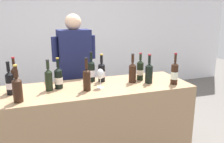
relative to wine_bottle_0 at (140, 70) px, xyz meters
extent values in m
cube|color=white|center=(-0.57, 2.52, 0.37)|extent=(8.00, 0.10, 2.80)
cube|color=#9E7A56|center=(-0.57, -0.08, -0.58)|extent=(2.07, 0.69, 0.91)
cylinder|color=black|center=(0.00, 0.00, -0.02)|extent=(0.08, 0.08, 0.20)
cone|color=black|center=(0.00, 0.00, 0.10)|extent=(0.08, 0.08, 0.03)
cylinder|color=black|center=(0.00, 0.00, 0.15)|extent=(0.03, 0.03, 0.07)
cylinder|color=maroon|center=(0.00, 0.00, 0.19)|extent=(0.03, 0.03, 0.01)
cylinder|color=#F2E1C5|center=(0.00, 0.00, -0.03)|extent=(0.08, 0.08, 0.06)
cylinder|color=black|center=(-0.93, -0.02, -0.02)|extent=(0.08, 0.08, 0.19)
cone|color=black|center=(-0.93, -0.02, 0.09)|extent=(0.08, 0.08, 0.03)
cylinder|color=black|center=(-0.93, -0.02, 0.15)|extent=(0.03, 0.03, 0.09)
cylinder|color=#B79333|center=(-0.93, -0.02, 0.20)|extent=(0.03, 0.03, 0.01)
cylinder|color=beige|center=(-0.93, -0.02, -0.03)|extent=(0.08, 0.08, 0.07)
cylinder|color=black|center=(-1.31, -0.28, -0.02)|extent=(0.08, 0.08, 0.19)
cone|color=black|center=(-1.31, -0.28, 0.09)|extent=(0.08, 0.08, 0.03)
cylinder|color=black|center=(-1.31, -0.28, 0.15)|extent=(0.03, 0.03, 0.10)
cylinder|color=#B79333|center=(-1.31, -0.28, 0.21)|extent=(0.04, 0.04, 0.01)
cylinder|color=black|center=(-0.55, 0.12, -0.01)|extent=(0.08, 0.08, 0.21)
cone|color=black|center=(-0.55, 0.12, 0.11)|extent=(0.08, 0.08, 0.03)
cylinder|color=black|center=(-0.55, 0.12, 0.17)|extent=(0.03, 0.03, 0.08)
cylinder|color=black|center=(-0.55, 0.12, 0.22)|extent=(0.04, 0.04, 0.01)
cylinder|color=silver|center=(-0.55, 0.12, -0.02)|extent=(0.08, 0.08, 0.08)
cylinder|color=black|center=(-0.44, 0.08, -0.02)|extent=(0.08, 0.08, 0.19)
cone|color=black|center=(-0.44, 0.08, 0.08)|extent=(0.08, 0.08, 0.03)
cylinder|color=black|center=(-0.44, 0.08, 0.14)|extent=(0.03, 0.03, 0.09)
cylinder|color=#B79333|center=(-0.44, 0.08, 0.19)|extent=(0.04, 0.04, 0.01)
cylinder|color=silver|center=(-0.44, 0.08, -0.03)|extent=(0.08, 0.08, 0.07)
cylinder|color=black|center=(0.04, -0.14, -0.02)|extent=(0.08, 0.08, 0.19)
cone|color=black|center=(0.04, -0.14, 0.09)|extent=(0.08, 0.08, 0.03)
cylinder|color=black|center=(0.04, -0.14, 0.15)|extent=(0.03, 0.03, 0.09)
cylinder|color=maroon|center=(0.04, -0.14, 0.20)|extent=(0.03, 0.03, 0.01)
cylinder|color=black|center=(0.29, -0.27, -0.01)|extent=(0.08, 0.08, 0.22)
cone|color=black|center=(0.29, -0.27, 0.11)|extent=(0.08, 0.08, 0.03)
cylinder|color=black|center=(0.29, -0.27, 0.17)|extent=(0.03, 0.03, 0.09)
cylinder|color=maroon|center=(0.29, -0.27, 0.22)|extent=(0.03, 0.03, 0.01)
cylinder|color=silver|center=(0.29, -0.27, -0.02)|extent=(0.08, 0.08, 0.08)
cylinder|color=black|center=(-1.35, 0.05, -0.01)|extent=(0.07, 0.07, 0.21)
cone|color=black|center=(-1.35, 0.05, 0.11)|extent=(0.07, 0.07, 0.04)
cylinder|color=black|center=(-1.35, 0.05, 0.17)|extent=(0.03, 0.03, 0.08)
cylinder|color=maroon|center=(-1.35, 0.05, 0.22)|extent=(0.03, 0.03, 0.01)
cylinder|color=silver|center=(-1.35, 0.05, -0.02)|extent=(0.07, 0.07, 0.08)
cylinder|color=black|center=(-0.67, -0.18, -0.02)|extent=(0.08, 0.08, 0.20)
cone|color=black|center=(-0.67, -0.18, 0.09)|extent=(0.08, 0.08, 0.03)
cylinder|color=black|center=(-0.67, -0.18, 0.15)|extent=(0.03, 0.03, 0.10)
cylinder|color=black|center=(-0.67, -0.18, 0.21)|extent=(0.04, 0.04, 0.01)
cylinder|color=black|center=(-1.03, -0.05, -0.02)|extent=(0.07, 0.07, 0.19)
cone|color=black|center=(-1.03, -0.05, 0.09)|extent=(0.07, 0.07, 0.04)
cylinder|color=black|center=(-1.03, -0.05, 0.15)|extent=(0.03, 0.03, 0.08)
cylinder|color=#333338|center=(-1.03, -0.05, 0.20)|extent=(0.03, 0.03, 0.01)
cylinder|color=black|center=(-1.39, -0.05, -0.02)|extent=(0.07, 0.07, 0.19)
cone|color=black|center=(-1.39, -0.05, 0.09)|extent=(0.07, 0.07, 0.03)
cylinder|color=black|center=(-1.39, -0.05, 0.15)|extent=(0.03, 0.03, 0.08)
cylinder|color=black|center=(-1.39, -0.05, 0.20)|extent=(0.03, 0.03, 0.01)
cylinder|color=silver|center=(-1.39, -0.05, -0.03)|extent=(0.07, 0.07, 0.06)
cylinder|color=black|center=(-0.12, -0.06, -0.02)|extent=(0.08, 0.08, 0.19)
cone|color=black|center=(-0.12, -0.06, 0.09)|extent=(0.08, 0.08, 0.04)
cylinder|color=black|center=(-0.12, -0.06, 0.15)|extent=(0.03, 0.03, 0.09)
cylinder|color=#333338|center=(-0.12, -0.06, 0.20)|extent=(0.03, 0.03, 0.01)
cylinder|color=silver|center=(-0.52, -0.13, -0.12)|extent=(0.07, 0.07, 0.00)
cylinder|color=silver|center=(-0.52, -0.13, -0.07)|extent=(0.01, 0.01, 0.10)
ellipsoid|color=silver|center=(-0.52, -0.13, 0.03)|extent=(0.08, 0.08, 0.11)
ellipsoid|color=maroon|center=(-0.52, -0.13, 0.01)|extent=(0.06, 0.06, 0.04)
cube|color=black|center=(-0.67, 0.52, -0.59)|extent=(0.37, 0.26, 0.88)
cube|color=#191E47|center=(-0.67, 0.52, 0.14)|extent=(0.41, 0.27, 0.60)
sphere|color=#D8AD8C|center=(-0.67, 0.52, 0.53)|extent=(0.20, 0.20, 0.20)
cylinder|color=#191E47|center=(-0.43, 0.54, 0.21)|extent=(0.08, 0.08, 0.30)
cylinder|color=#191E47|center=(-0.91, 0.50, 0.21)|extent=(0.08, 0.08, 0.30)
camera|label=1|loc=(-1.15, -2.36, 0.64)|focal=37.15mm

